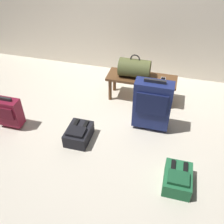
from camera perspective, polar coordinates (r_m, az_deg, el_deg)
ground_plane at (r=3.39m, az=0.09°, el=-3.47°), size 6.60×6.60×0.00m
bench at (r=3.74m, az=6.65°, el=7.02°), size 1.00×0.36×0.38m
duffel_bag_olive at (r=3.66m, az=5.08°, el=9.81°), size 0.44×0.26×0.34m
cell_phone at (r=3.69m, az=11.37°, el=7.09°), size 0.07×0.14×0.01m
suitcase_upright_navy at (r=3.19m, az=9.01°, el=1.67°), size 0.46×0.22×0.73m
suitcase_small_burgundy at (r=3.52m, az=-22.18°, el=0.03°), size 0.32×0.19×0.46m
backpack_green at (r=2.80m, az=14.48°, el=-14.32°), size 0.28×0.38×0.21m
backpack_dark at (r=3.19m, az=-7.49°, el=-4.87°), size 0.28×0.38×0.21m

